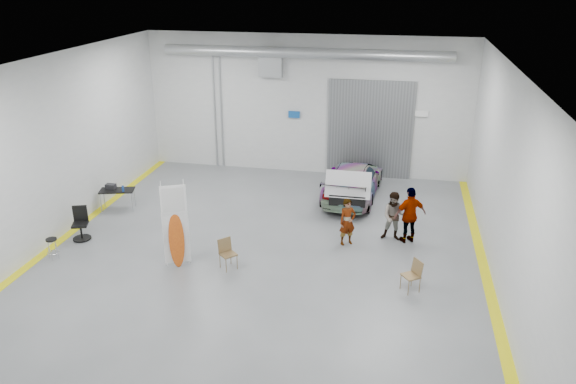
% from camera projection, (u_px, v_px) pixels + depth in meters
% --- Properties ---
extents(ground, '(16.00, 16.00, 0.00)m').
position_uv_depth(ground, '(262.00, 253.00, 17.95)').
color(ground, slate).
rests_on(ground, ground).
extents(room_shell, '(14.02, 16.18, 6.01)m').
position_uv_depth(room_shell, '(284.00, 113.00, 18.42)').
color(room_shell, '#BABCBF').
rests_on(room_shell, ground).
extents(sedan_car, '(2.31, 4.94, 1.39)m').
position_uv_depth(sedan_car, '(353.00, 180.00, 22.15)').
color(sedan_car, white).
rests_on(sedan_car, ground).
extents(person_a, '(0.69, 0.64, 1.59)m').
position_uv_depth(person_a, '(347.00, 222.00, 18.30)').
color(person_a, '#8B5D4C').
rests_on(person_a, ground).
extents(person_b, '(0.86, 0.68, 1.69)m').
position_uv_depth(person_b, '(394.00, 216.00, 18.57)').
color(person_b, '#45697E').
rests_on(person_b, ground).
extents(person_c, '(1.20, 0.94, 1.93)m').
position_uv_depth(person_c, '(410.00, 215.00, 18.38)').
color(person_c, olive).
rests_on(person_c, ground).
extents(surfboard_display, '(0.73, 0.44, 2.79)m').
position_uv_depth(surfboard_display, '(173.00, 232.00, 16.81)').
color(surfboard_display, white).
rests_on(surfboard_display, ground).
extents(folding_chair_near, '(0.61, 0.70, 0.93)m').
position_uv_depth(folding_chair_near, '(229.00, 260.00, 16.97)').
color(folding_chair_near, brown).
rests_on(folding_chair_near, ground).
extents(folding_chair_far, '(0.60, 0.71, 0.93)m').
position_uv_depth(folding_chair_far, '(410.00, 281.00, 15.79)').
color(folding_chair_far, brown).
rests_on(folding_chair_far, ground).
extents(shop_stool, '(0.35, 0.35, 0.69)m').
position_uv_depth(shop_stool, '(53.00, 249.00, 17.51)').
color(shop_stool, black).
rests_on(shop_stool, ground).
extents(work_table, '(1.37, 0.94, 1.02)m').
position_uv_depth(work_table, '(115.00, 190.00, 20.97)').
color(work_table, '#93979B').
rests_on(work_table, ground).
extents(office_chair, '(0.63, 0.66, 1.12)m').
position_uv_depth(office_chair, '(82.00, 225.00, 18.76)').
color(office_chair, black).
rests_on(office_chair, ground).
extents(trunk_lid, '(1.63, 0.99, 0.04)m').
position_uv_depth(trunk_lid, '(348.00, 182.00, 19.93)').
color(trunk_lid, silver).
rests_on(trunk_lid, sedan_car).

